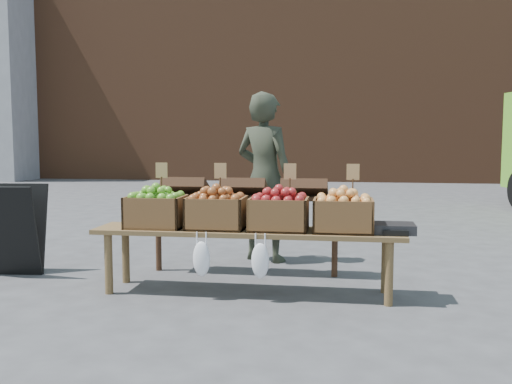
% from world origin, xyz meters
% --- Properties ---
extents(ground, '(80.00, 80.00, 0.00)m').
position_xyz_m(ground, '(0.00, 0.00, 0.00)').
color(ground, '#454547').
extents(brick_building, '(24.00, 4.00, 10.00)m').
position_xyz_m(brick_building, '(0.00, 15.00, 5.00)').
color(brick_building, brown).
rests_on(brick_building, ground).
extents(vendor, '(0.80, 0.68, 1.86)m').
position_xyz_m(vendor, '(-0.87, 1.56, 0.93)').
color(vendor, '#2D3225').
rests_on(vendor, ground).
extents(chalkboard_sign, '(0.63, 0.39, 0.92)m').
position_xyz_m(chalkboard_sign, '(-3.28, 0.52, 0.46)').
color(chalkboard_sign, black).
rests_on(chalkboard_sign, ground).
extents(back_table, '(2.10, 0.44, 1.04)m').
position_xyz_m(back_table, '(-0.99, 0.91, 0.52)').
color(back_table, '#3A2416').
rests_on(back_table, ground).
extents(display_bench, '(2.70, 0.56, 0.57)m').
position_xyz_m(display_bench, '(-0.84, 0.19, 0.28)').
color(display_bench, brown).
rests_on(display_bench, ground).
extents(crate_golden_apples, '(0.50, 0.40, 0.28)m').
position_xyz_m(crate_golden_apples, '(-1.66, 0.19, 0.71)').
color(crate_golden_apples, '#458125').
rests_on(crate_golden_apples, display_bench).
extents(crate_russet_pears, '(0.50, 0.40, 0.28)m').
position_xyz_m(crate_russet_pears, '(-1.11, 0.19, 0.71)').
color(crate_russet_pears, '#AC5220').
rests_on(crate_russet_pears, display_bench).
extents(crate_red_apples, '(0.50, 0.40, 0.28)m').
position_xyz_m(crate_red_apples, '(-0.56, 0.19, 0.71)').
color(crate_red_apples, maroon).
rests_on(crate_red_apples, display_bench).
extents(crate_green_apples, '(0.50, 0.40, 0.28)m').
position_xyz_m(crate_green_apples, '(-0.01, 0.19, 0.71)').
color(crate_green_apples, gold).
rests_on(crate_green_apples, display_bench).
extents(weighing_scale, '(0.34, 0.30, 0.08)m').
position_xyz_m(weighing_scale, '(0.41, 0.19, 0.61)').
color(weighing_scale, black).
rests_on(weighing_scale, display_bench).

